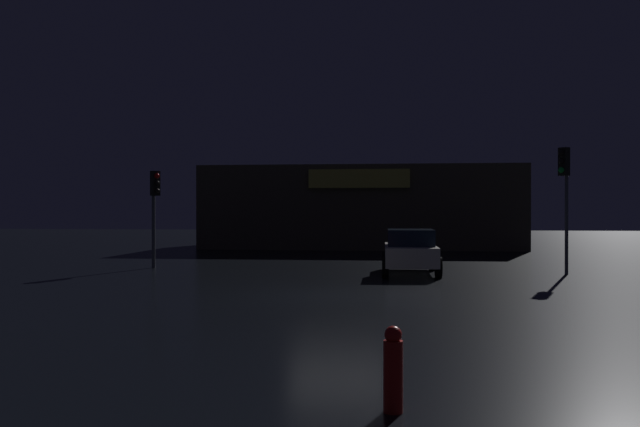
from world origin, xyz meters
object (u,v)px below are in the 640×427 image
object	(u,v)px
traffic_signal_opposite	(565,180)
fire_hydrant	(393,370)
traffic_signal_cross_left	(155,198)
car_near	(410,251)
store_building	(363,208)

from	to	relation	value
traffic_signal_opposite	fire_hydrant	distance (m)	18.22
traffic_signal_cross_left	car_near	bearing A→B (deg)	-8.10
traffic_signal_cross_left	car_near	size ratio (longest dim) A/B	0.86
store_building	traffic_signal_cross_left	bearing A→B (deg)	-113.60
traffic_signal_opposite	traffic_signal_cross_left	xyz separation A→B (m)	(-15.25, 1.07, -0.58)
traffic_signal_opposite	traffic_signal_cross_left	bearing A→B (deg)	175.97
traffic_signal_opposite	fire_hydrant	world-z (taller)	traffic_signal_opposite
traffic_signal_cross_left	car_near	xyz separation A→B (m)	(9.87, -1.41, -1.92)
traffic_signal_opposite	fire_hydrant	xyz separation A→B (m)	(-5.94, -16.99, -2.84)
traffic_signal_opposite	car_near	bearing A→B (deg)	-176.46
car_near	fire_hydrant	distance (m)	16.68
traffic_signal_cross_left	fire_hydrant	xyz separation A→B (m)	(9.31, -18.07, -2.26)
car_near	traffic_signal_opposite	bearing A→B (deg)	3.54
traffic_signal_cross_left	fire_hydrant	size ratio (longest dim) A/B	3.92
fire_hydrant	store_building	bearing A→B (deg)	93.22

